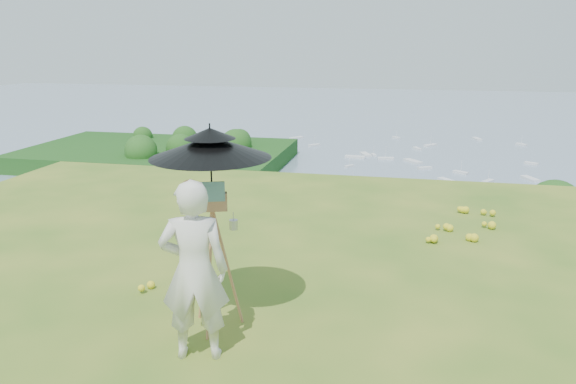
# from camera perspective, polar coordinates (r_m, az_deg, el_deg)

# --- Properties ---
(ground) EXTENTS (14.00, 14.00, 0.00)m
(ground) POSITION_cam_1_polar(r_m,az_deg,el_deg) (7.03, -5.82, -10.98)
(ground) COLOR #3A6B1E
(ground) RESTS_ON ground
(shoreline_tier) EXTENTS (170.00, 28.00, 8.00)m
(shoreline_tier) POSITION_cam_1_polar(r_m,az_deg,el_deg) (89.95, 9.93, -10.97)
(shoreline_tier) COLOR #6F6759
(shoreline_tier) RESTS_ON bay_water
(bay_water) EXTENTS (700.00, 700.00, 0.00)m
(bay_water) POSITION_cam_1_polar(r_m,az_deg,el_deg) (248.78, 11.72, 6.14)
(bay_water) COLOR slate
(bay_water) RESTS_ON ground
(peninsula) EXTENTS (90.00, 60.00, 12.00)m
(peninsula) POSITION_cam_1_polar(r_m,az_deg,el_deg) (181.33, -13.13, 4.44)
(peninsula) COLOR #123E11
(peninsula) RESTS_ON bay_water
(slope_trees) EXTENTS (110.00, 50.00, 6.00)m
(slope_trees) POSITION_cam_1_polar(r_m,az_deg,el_deg) (44.85, 8.74, -8.93)
(slope_trees) COLOR #195419
(slope_trees) RESTS_ON forest_slope
(harbor_town) EXTENTS (110.00, 22.00, 5.00)m
(harbor_town) POSITION_cam_1_polar(r_m,az_deg,el_deg) (87.32, 10.12, -7.13)
(harbor_town) COLOR beige
(harbor_town) RESTS_ON shoreline_tier
(moored_boats) EXTENTS (140.00, 140.00, 0.70)m
(moored_boats) POSITION_cam_1_polar(r_m,az_deg,el_deg) (171.60, 7.13, 2.55)
(moored_boats) COLOR silver
(moored_boats) RESTS_ON bay_water
(wildflowers) EXTENTS (10.00, 10.50, 0.12)m
(wildflowers) POSITION_cam_1_polar(r_m,az_deg,el_deg) (7.22, -5.21, -9.72)
(wildflowers) COLOR yellow
(wildflowers) RESTS_ON ground
(painter) EXTENTS (0.76, 0.59, 1.84)m
(painter) POSITION_cam_1_polar(r_m,az_deg,el_deg) (5.58, -9.51, -7.90)
(painter) COLOR silver
(painter) RESTS_ON ground
(field_easel) EXTENTS (0.82, 0.82, 1.68)m
(field_easel) POSITION_cam_1_polar(r_m,az_deg,el_deg) (6.15, -7.54, -6.44)
(field_easel) COLOR #AC6F48
(field_easel) RESTS_ON ground
(sun_umbrella) EXTENTS (1.62, 1.62, 0.89)m
(sun_umbrella) POSITION_cam_1_polar(r_m,az_deg,el_deg) (5.89, -7.83, 2.64)
(sun_umbrella) COLOR black
(sun_umbrella) RESTS_ON field_easel
(painter_cap) EXTENTS (0.25, 0.27, 0.10)m
(painter_cap) POSITION_cam_1_polar(r_m,az_deg,el_deg) (5.31, -9.91, 0.74)
(painter_cap) COLOR #DF7A7B
(painter_cap) RESTS_ON painter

